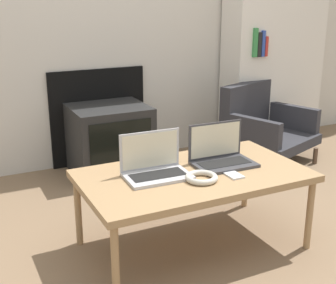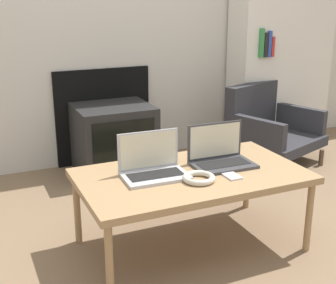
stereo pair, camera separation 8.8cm
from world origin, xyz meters
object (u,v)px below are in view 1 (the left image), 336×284
headphones (201,178)px  phone (231,174)px  armchair (262,124)px  laptop_left (155,166)px  tv (110,140)px  laptop_right (221,155)px

headphones → phone: bearing=0.3°
headphones → armchair: (1.22, 1.12, -0.15)m
laptop_left → headphones: bearing=-40.4°
phone → armchair: 1.54m
phone → tv: size_ratio=0.27×
laptop_left → tv: bearing=84.1°
laptop_left → tv: size_ratio=0.60×
laptop_left → laptop_right: (0.39, 0.00, 0.00)m
laptop_right → tv: size_ratio=0.59×
laptop_left → headphones: size_ratio=2.03×
laptop_left → armchair: (1.40, 0.95, -0.19)m
headphones → laptop_left: bearing=137.4°
laptop_right → tv: (-0.22, 1.18, -0.21)m
tv → headphones: bearing=-89.6°
laptop_left → armchair: size_ratio=0.42×
laptop_left → laptop_right: 0.39m
laptop_right → headphones: 0.27m
phone → armchair: size_ratio=0.19×
laptop_right → armchair: 1.40m
laptop_right → armchair: (1.01, 0.95, -0.19)m
laptop_left → headphones: 0.24m
armchair → headphones: bearing=-157.3°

